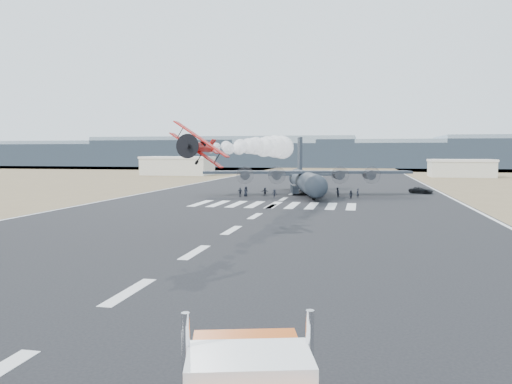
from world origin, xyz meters
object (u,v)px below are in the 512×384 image
(hangar_left, at_px, (178,166))
(crew_c, at_px, (274,194))
(crew_d, at_px, (240,192))
(crew_e, at_px, (246,191))
(transport_aircraft, at_px, (306,179))
(crew_g, at_px, (358,193))
(hangar_right, at_px, (461,168))
(support_vehicle, at_px, (421,190))
(aerobatic_biplane, at_px, (199,146))
(crew_a, at_px, (316,193))
(crew_b, at_px, (337,192))
(crew_h, at_px, (351,195))
(crew_f, at_px, (265,192))

(hangar_left, bearing_deg, crew_c, -59.00)
(crew_d, height_order, crew_e, crew_e)
(transport_aircraft, xyz_separation_m, crew_g, (10.07, -5.50, -2.11))
(hangar_right, distance_m, transport_aircraft, 90.38)
(hangar_left, distance_m, support_vehicle, 102.35)
(aerobatic_biplane, relative_size, crew_a, 3.09)
(crew_a, distance_m, crew_g, 8.01)
(crew_e, bearing_deg, crew_b, -34.19)
(crew_e, bearing_deg, transport_aircraft, -8.22)
(crew_e, relative_size, crew_h, 1.19)
(transport_aircraft, relative_size, crew_a, 21.04)
(hangar_right, xyz_separation_m, crew_e, (-53.76, -85.97, -2.08))
(crew_b, bearing_deg, crew_a, -17.64)
(hangar_right, bearing_deg, crew_h, -111.41)
(crew_h, bearing_deg, crew_c, -139.07)
(crew_c, bearing_deg, crew_e, 132.19)
(hangar_right, xyz_separation_m, crew_c, (-47.87, -88.43, -2.22))
(transport_aircraft, relative_size, crew_b, 21.88)
(crew_e, relative_size, crew_g, 1.09)
(crew_b, bearing_deg, crew_h, 62.41)
(crew_g, bearing_deg, support_vehicle, 158.66)
(crew_a, bearing_deg, crew_c, 96.65)
(aerobatic_biplane, xyz_separation_m, transport_aircraft, (4.93, 50.97, -5.88))
(hangar_left, height_order, crew_f, hangar_left)
(hangar_left, relative_size, crew_a, 13.03)
(transport_aircraft, height_order, crew_b, transport_aircraft)
(crew_a, bearing_deg, crew_h, -81.07)
(crew_a, height_order, crew_c, crew_a)
(support_vehicle, height_order, crew_d, crew_d)
(crew_e, height_order, crew_g, crew_e)
(hangar_right, distance_m, crew_a, 96.97)
(hangar_right, relative_size, crew_c, 12.91)
(transport_aircraft, distance_m, crew_f, 8.88)
(crew_a, distance_m, crew_f, 10.79)
(crew_d, bearing_deg, hangar_left, 131.06)
(crew_c, distance_m, crew_h, 13.58)
(crew_b, xyz_separation_m, crew_d, (-17.78, -2.73, -0.05))
(transport_aircraft, distance_m, crew_g, 11.66)
(crew_e, bearing_deg, hangar_right, 17.73)
(aerobatic_biplane, relative_size, crew_g, 3.40)
(hangar_right, bearing_deg, crew_a, -114.69)
(hangar_right, bearing_deg, transport_aircraft, -118.57)
(aerobatic_biplane, bearing_deg, transport_aircraft, 87.24)
(support_vehicle, relative_size, crew_f, 3.03)
(support_vehicle, xyz_separation_m, crew_c, (-27.16, -16.39, 0.14))
(hangar_left, bearing_deg, crew_d, -62.10)
(crew_g, bearing_deg, crew_h, -0.85)
(hangar_left, distance_m, crew_f, 92.22)
(hangar_left, distance_m, crew_e, 92.31)
(crew_f, bearing_deg, transport_aircraft, 44.06)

